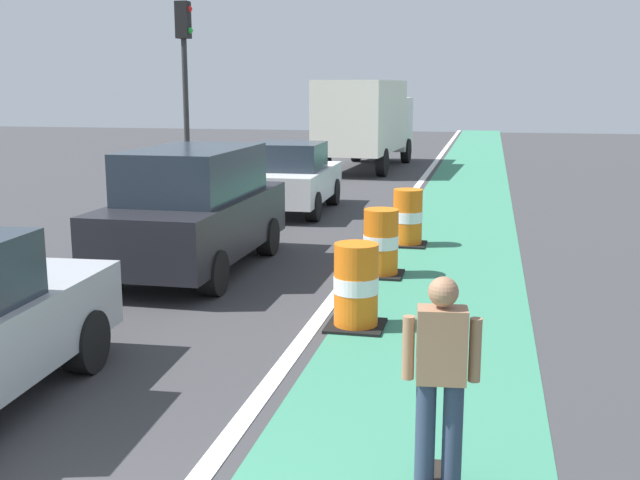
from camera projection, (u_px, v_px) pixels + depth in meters
name	position (u px, v px, depth m)	size (l,w,h in m)	color
bike_lane_strip	(454.00, 241.00, 15.26)	(2.50, 80.00, 0.01)	#387F60
lane_divider_stripe	(379.00, 238.00, 15.58)	(0.20, 80.00, 0.01)	silver
skateboarder_on_lane	(441.00, 380.00, 5.63)	(0.57, 0.82, 1.69)	black
parked_suv_second	(195.00, 209.00, 12.66)	(1.92, 4.60, 2.04)	black
parked_sedan_third	(290.00, 178.00, 18.71)	(2.00, 4.14, 1.70)	silver
traffic_barrel_front	(356.00, 287.00, 9.73)	(0.73, 0.73, 1.09)	orange
traffic_barrel_mid	(381.00, 243.00, 12.43)	(0.73, 0.73, 1.09)	orange
traffic_barrel_back	(408.00, 218.00, 14.80)	(0.73, 0.73, 1.09)	orange
delivery_truck_down_block	(367.00, 119.00, 28.33)	(2.70, 7.71, 3.23)	silver
traffic_light_corner	(185.00, 67.00, 19.44)	(0.41, 0.32, 5.10)	#2D2D2D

